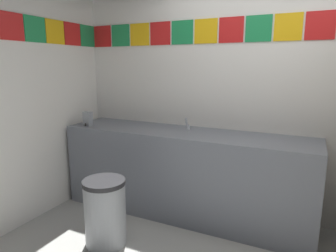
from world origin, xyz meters
The scene contains 5 objects.
wall_back centered at (0.00, 1.44, 1.38)m, with size 4.49×0.09×2.75m.
vanity_counter centered at (-0.90, 1.10, 0.45)m, with size 2.60×0.61×0.90m.
faucet_center centered at (-0.90, 1.18, 0.95)m, with size 0.04×0.10×0.14m.
soap_dispenser centered at (-1.99, 0.91, 0.98)m, with size 0.09×0.09×0.16m.
trash_bin centered at (-1.30, 0.28, 0.30)m, with size 0.37×0.37×0.60m.
Camera 1 is at (0.24, -1.66, 1.57)m, focal length 31.78 mm.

